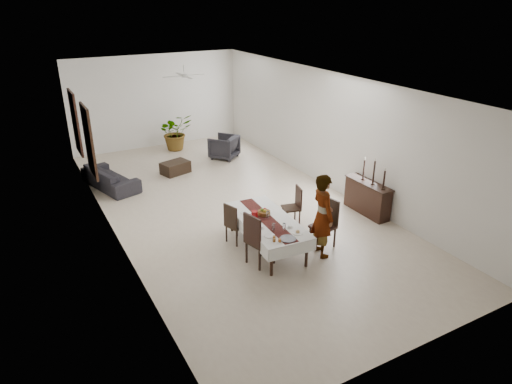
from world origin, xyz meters
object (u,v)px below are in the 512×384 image
(red_pitcher, at_px, (255,215))
(sideboard_body, at_px, (367,198))
(sofa, at_px, (110,177))
(dining_table_top, at_px, (267,221))
(woman, at_px, (323,215))

(red_pitcher, relative_size, sideboard_body, 0.13)
(red_pitcher, bearing_deg, sofa, 111.80)
(sideboard_body, bearing_deg, dining_table_top, -174.88)
(dining_table_top, relative_size, woman, 1.19)
(red_pitcher, relative_size, woman, 0.10)
(dining_table_top, height_order, red_pitcher, red_pitcher)
(dining_table_top, height_order, woman, woman)
(red_pitcher, bearing_deg, dining_table_top, -34.98)
(sofa, bearing_deg, woman, -168.44)
(dining_table_top, distance_m, red_pitcher, 0.29)
(red_pitcher, relative_size, sofa, 0.09)
(dining_table_top, height_order, sofa, dining_table_top)
(red_pitcher, xyz_separation_m, woman, (1.08, -0.92, 0.13))
(woman, relative_size, sofa, 0.89)
(sideboard_body, bearing_deg, sofa, 137.51)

